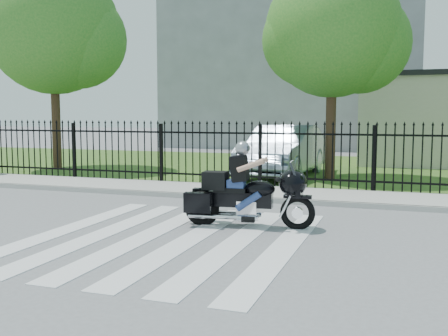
% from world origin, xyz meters
% --- Properties ---
extents(ground, '(120.00, 120.00, 0.00)m').
position_xyz_m(ground, '(0.00, 0.00, 0.00)').
color(ground, slate).
rests_on(ground, ground).
extents(crosswalk, '(5.00, 5.50, 0.01)m').
position_xyz_m(crosswalk, '(0.00, 0.00, 0.01)').
color(crosswalk, silver).
rests_on(crosswalk, ground).
extents(sidewalk, '(40.00, 2.00, 0.12)m').
position_xyz_m(sidewalk, '(0.00, 5.00, 0.06)').
color(sidewalk, '#ADAAA3').
rests_on(sidewalk, ground).
extents(curb, '(40.00, 0.12, 0.12)m').
position_xyz_m(curb, '(0.00, 4.00, 0.06)').
color(curb, '#ADAAA3').
rests_on(curb, ground).
extents(grass_strip, '(40.00, 12.00, 0.02)m').
position_xyz_m(grass_strip, '(0.00, 12.00, 0.01)').
color(grass_strip, '#34581E').
rests_on(grass_strip, ground).
extents(iron_fence, '(26.00, 0.04, 1.80)m').
position_xyz_m(iron_fence, '(0.00, 6.00, 0.90)').
color(iron_fence, black).
rests_on(iron_fence, ground).
extents(tree_left, '(4.80, 4.80, 7.58)m').
position_xyz_m(tree_left, '(-8.50, 8.50, 5.17)').
color(tree_left, '#382316').
rests_on(tree_left, ground).
extents(tree_mid, '(4.20, 4.20, 6.78)m').
position_xyz_m(tree_mid, '(1.50, 9.00, 4.67)').
color(tree_mid, '#382316').
rests_on(tree_mid, ground).
extents(building_tall, '(15.00, 10.00, 12.00)m').
position_xyz_m(building_tall, '(-3.00, 26.00, 6.00)').
color(building_tall, '#95989D').
rests_on(building_tall, ground).
extents(motorcycle_rider, '(2.46, 0.89, 1.63)m').
position_xyz_m(motorcycle_rider, '(0.97, 1.32, 0.67)').
color(motorcycle_rider, black).
rests_on(motorcycle_rider, ground).
extents(parked_car, '(2.11, 5.23, 1.69)m').
position_xyz_m(parked_car, '(-0.05, 9.07, 0.86)').
color(parked_car, '#8B9DAF').
rests_on(parked_car, grass_strip).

